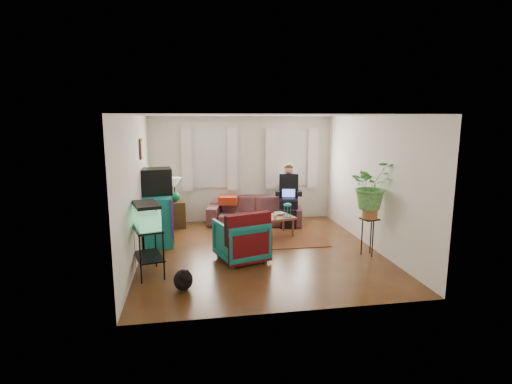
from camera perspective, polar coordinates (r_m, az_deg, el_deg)
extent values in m
cube|color=#4F2B14|center=(7.84, 0.49, -8.46)|extent=(4.50, 5.00, 0.01)
cube|color=white|center=(7.42, 0.53, 10.91)|extent=(4.50, 5.00, 0.01)
cube|color=silver|center=(9.96, -2.02, 3.30)|extent=(4.50, 0.01, 2.60)
cube|color=silver|center=(5.13, 5.43, -3.62)|extent=(4.50, 0.01, 2.60)
cube|color=silver|center=(7.47, -16.75, 0.43)|extent=(0.01, 5.00, 2.60)
cube|color=silver|center=(8.21, 16.16, 1.35)|extent=(0.01, 5.00, 2.60)
cube|color=white|center=(9.84, -6.65, 4.61)|extent=(1.08, 0.04, 1.38)
cube|color=white|center=(10.16, 5.02, 4.82)|extent=(1.08, 0.04, 1.38)
cube|color=white|center=(9.76, -6.62, 4.56)|extent=(1.36, 0.06, 1.50)
cube|color=white|center=(10.08, 5.13, 4.78)|extent=(1.36, 0.06, 1.50)
cube|color=#3D2616|center=(8.22, -16.03, 5.93)|extent=(0.04, 0.32, 0.40)
cube|color=maroon|center=(8.70, 2.74, -6.48)|extent=(2.03, 1.64, 0.01)
imported|color=brown|center=(9.71, -0.16, -2.03)|extent=(2.40, 1.39, 0.88)
cube|color=#392A15|center=(9.61, -11.42, -3.15)|extent=(0.48, 0.48, 0.63)
cube|color=#126E6E|center=(8.52, -13.97, -3.72)|extent=(0.69, 1.17, 1.00)
cube|color=black|center=(8.48, -14.09, 1.50)|extent=(0.68, 0.63, 0.53)
cube|color=black|center=(6.83, -15.12, -8.21)|extent=(0.58, 0.80, 0.80)
cube|color=#7FD899|center=(6.66, -15.37, -3.22)|extent=(0.52, 0.73, 0.42)
ellipsoid|color=black|center=(6.22, -10.37, -11.97)|extent=(0.36, 0.49, 0.38)
imported|color=#136174|center=(7.26, -2.17, -6.57)|extent=(1.00, 0.97, 0.83)
cube|color=#9E0A0A|center=(6.93, -1.04, -5.90)|extent=(0.86, 0.44, 0.69)
cube|color=brown|center=(8.71, 1.88, -5.00)|extent=(1.18, 0.83, 0.44)
imported|color=white|center=(8.45, 0.68, -3.59)|extent=(0.15, 0.15, 0.10)
imported|color=beige|center=(8.51, 2.69, -3.52)|extent=(0.12, 0.12, 0.09)
imported|color=white|center=(8.85, 3.32, -3.10)|extent=(0.25, 0.25, 0.05)
cylinder|color=#B21414|center=(8.66, -0.28, -3.44)|extent=(0.40, 0.40, 0.04)
cube|color=black|center=(7.82, 15.77, -6.18)|extent=(0.36, 0.36, 0.71)
imported|color=#599947|center=(7.63, 16.08, -0.08)|extent=(0.96, 0.88, 0.90)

